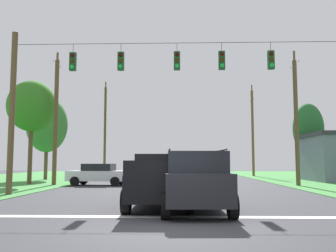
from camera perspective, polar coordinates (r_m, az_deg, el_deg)
name	(u,v)px	position (r m, az deg, el deg)	size (l,w,h in m)	color
ground_plane	(168,232)	(9.12, -0.06, -16.05)	(120.00, 120.00, 0.00)	#333338
stop_bar_stripe	(170,217)	(11.47, 0.33, -13.85)	(14.04, 0.45, 0.01)	white
lane_dash_0	(173,198)	(17.43, 0.83, -10.99)	(0.15, 2.50, 0.01)	white
lane_dash_1	(175,188)	(23.45, 1.08, -9.59)	(0.15, 2.50, 0.01)	white
lane_dash_2	(176,182)	(30.61, 1.24, -8.63)	(0.15, 2.50, 0.01)	white
overhead_signal_span	(175,101)	(18.72, 1.14, 3.95)	(17.13, 0.31, 8.39)	brown
pickup_truck	(160,181)	(13.83, -1.18, -8.42)	(2.29, 5.40, 1.95)	black
suv_black	(194,180)	(12.49, 4.11, -8.29)	(2.37, 4.88, 2.05)	black
distant_car_crossing_white	(99,174)	(26.80, -10.65, -7.30)	(4.43, 2.30, 1.52)	silver
utility_pole_mid_right	(296,120)	(27.34, 19.20, 0.91)	(0.29, 1.86, 9.54)	brown
utility_pole_far_right	(253,130)	(43.86, 12.95, -0.63)	(0.28, 2.00, 10.64)	brown
utility_pole_mid_left	(56,120)	(27.80, -16.96, 0.94)	(0.30, 1.64, 9.65)	brown
utility_pole_far_left	(105,130)	(45.22, -9.71, -0.54)	(0.29, 1.86, 11.41)	brown
tree_roadside_right	(47,125)	(36.08, -18.18, 0.18)	(3.74, 3.74, 7.67)	brown
tree_roadside_far_right	(308,129)	(38.15, 20.85, -0.41)	(2.90, 2.90, 7.31)	brown
tree_roadside_left	(32,106)	(29.52, -20.28, 2.85)	(3.62, 3.62, 7.73)	brown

